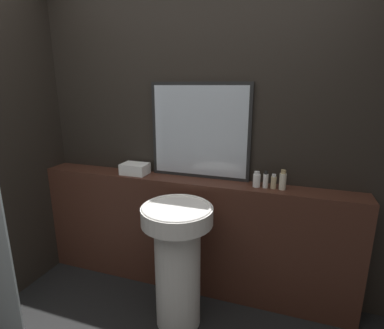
% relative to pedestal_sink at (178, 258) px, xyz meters
% --- Properties ---
extents(wall_back, '(8.00, 0.06, 2.50)m').
position_rel_pedestal_sink_xyz_m(wall_back, '(-0.07, 0.56, 0.73)').
color(wall_back, black).
rests_on(wall_back, ground_plane).
extents(vanity_counter, '(2.58, 0.22, 0.95)m').
position_rel_pedestal_sink_xyz_m(vanity_counter, '(-0.07, 0.42, -0.04)').
color(vanity_counter, '#422319').
rests_on(vanity_counter, ground_plane).
extents(pedestal_sink, '(0.48, 0.48, 0.90)m').
position_rel_pedestal_sink_xyz_m(pedestal_sink, '(0.00, 0.00, 0.00)').
color(pedestal_sink, white).
rests_on(pedestal_sink, ground_plane).
extents(mirror, '(0.79, 0.03, 0.74)m').
position_rel_pedestal_sink_xyz_m(mirror, '(-0.01, 0.51, 0.80)').
color(mirror, black).
rests_on(mirror, vanity_counter).
extents(towel_stack, '(0.22, 0.15, 0.09)m').
position_rel_pedestal_sink_xyz_m(towel_stack, '(-0.54, 0.42, 0.47)').
color(towel_stack, white).
rests_on(towel_stack, vanity_counter).
extents(shampoo_bottle, '(0.05, 0.05, 0.12)m').
position_rel_pedestal_sink_xyz_m(shampoo_bottle, '(0.46, 0.42, 0.48)').
color(shampoo_bottle, white).
rests_on(shampoo_bottle, vanity_counter).
extents(conditioner_bottle, '(0.04, 0.04, 0.12)m').
position_rel_pedestal_sink_xyz_m(conditioner_bottle, '(0.52, 0.42, 0.49)').
color(conditioner_bottle, white).
rests_on(conditioner_bottle, vanity_counter).
extents(lotion_bottle, '(0.04, 0.04, 0.11)m').
position_rel_pedestal_sink_xyz_m(lotion_bottle, '(0.58, 0.42, 0.48)').
color(lotion_bottle, '#C6B284').
rests_on(lotion_bottle, vanity_counter).
extents(body_wash_bottle, '(0.05, 0.05, 0.14)m').
position_rel_pedestal_sink_xyz_m(body_wash_bottle, '(0.64, 0.42, 0.49)').
color(body_wash_bottle, beige).
rests_on(body_wash_bottle, vanity_counter).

